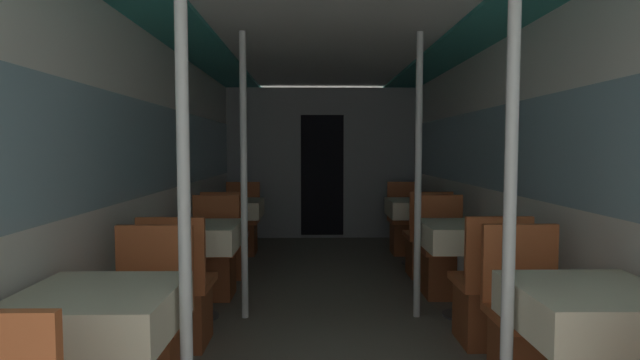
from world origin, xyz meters
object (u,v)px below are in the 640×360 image
object	(u,v)px
chair_left_near_1	(179,305)
dining_table_left_2	(234,210)
chair_left_far_1	(213,265)
chair_right_far_1	(443,265)
chair_right_near_2	(427,250)
dining_table_right_1	(463,238)
chair_right_far_0	(531,342)
chair_right_near_1	(488,304)
dining_table_left_0	(99,317)
support_pole_right_0	(510,201)
chair_right_far_2	(406,231)
support_pole_right_1	(418,177)
support_pole_left_0	(184,202)
chair_left_far_0	(146,344)
dining_table_right_0	(592,314)
dining_table_right_2	(416,210)
dining_table_left_1	(198,239)
support_pole_left_1	(244,177)
chair_left_far_2	(242,232)
chair_left_near_2	(226,250)

from	to	relation	value
chair_left_near_1	dining_table_left_2	bearing A→B (deg)	90.00
chair_left_far_1	chair_right_far_1	distance (m)	2.11
chair_left_far_1	dining_table_left_2	xyz separation A→B (m)	(0.00, 1.26, 0.35)
chair_left_far_1	chair_right_far_1	world-z (taller)	same
chair_left_far_1	chair_right_near_2	world-z (taller)	same
dining_table_right_1	chair_left_far_1	bearing A→B (deg)	164.68
chair_right_far_0	chair_right_near_1	bearing A→B (deg)	-90.00
dining_table_left_0	chair_right_far_0	size ratio (longest dim) A/B	0.83
dining_table_left_0	chair_left_far_1	xyz separation A→B (m)	(0.00, 2.41, -0.35)
support_pole_right_0	chair_right_near_2	world-z (taller)	support_pole_right_0
chair_right_near_1	chair_right_near_2	world-z (taller)	same
chair_left_far_1	chair_right_far_2	world-z (taller)	same
support_pole_right_1	chair_right_far_0	bearing A→B (deg)	-73.68
support_pole_left_0	support_pole_right_0	size ratio (longest dim) A/B	1.00
support_pole_left_0	chair_right_near_2	distance (m)	3.65
chair_left_far_1	chair_left_far_0	bearing A→B (deg)	90.00
chair_right_far_1	dining_table_left_2	bearing A→B (deg)	-30.73
dining_table_right_0	chair_right_near_1	size ratio (longest dim) A/B	0.83
dining_table_right_2	chair_left_far_0	bearing A→B (deg)	-124.36
dining_table_left_2	dining_table_right_2	size ratio (longest dim) A/B	1.00
chair_left_far_1	chair_right_far_1	bearing A→B (deg)	-180.00
chair_left_far_0	support_pole_left_0	world-z (taller)	support_pole_left_0
dining_table_right_0	chair_right_far_2	world-z (taller)	chair_right_far_2
dining_table_right_1	support_pole_right_0	bearing A→B (deg)	-101.33
chair_right_near_1	chair_right_far_2	xyz separation A→B (m)	(0.00, 2.99, 0.00)
chair_left_near_1	support_pole_right_1	distance (m)	2.02
dining_table_right_1	chair_right_far_1	size ratio (longest dim) A/B	0.83
chair_left_far_0	chair_right_far_0	xyz separation A→B (m)	(2.11, 0.00, 0.00)
chair_left_near_1	dining_table_right_0	world-z (taller)	chair_left_near_1
chair_left_far_0	support_pole_right_0	size ratio (longest dim) A/B	0.40
dining_table_left_1	chair_right_near_1	distance (m)	2.22
dining_table_right_2	chair_right_far_2	distance (m)	0.68
chair_left_far_0	support_pole_left_1	bearing A→B (deg)	-106.32
chair_left_far_1	chair_left_far_2	world-z (taller)	same
dining_table_left_1	chair_left_near_1	world-z (taller)	chair_left_near_1
chair_left_far_1	dining_table_right_1	distance (m)	2.22
dining_table_left_0	chair_right_far_0	xyz separation A→B (m)	(2.11, 0.58, -0.35)
chair_right_far_1	dining_table_right_2	bearing A→B (deg)	-90.00
chair_left_near_2	dining_table_left_1	bearing A→B (deg)	-90.00
support_pole_left_1	dining_table_right_1	size ratio (longest dim) A/B	3.00
chair_left_far_1	support_pole_right_0	xyz separation A→B (m)	(1.75, -2.41, 0.84)
chair_left_near_1	chair_left_near_2	size ratio (longest dim) A/B	1.00
dining_table_right_1	chair_right_near_1	world-z (taller)	chair_right_near_1
dining_table_left_2	dining_table_right_0	xyz separation A→B (m)	(2.11, -3.67, 0.00)
chair_right_far_0	dining_table_right_2	world-z (taller)	chair_right_far_0
support_pole_left_0	chair_left_near_1	world-z (taller)	support_pole_left_0
chair_right_far_1	support_pole_right_1	bearing A→B (deg)	57.58
dining_table_right_1	chair_right_near_2	world-z (taller)	chair_right_near_2
chair_left_near_1	dining_table_right_2	xyz separation A→B (m)	(2.11, 2.41, 0.35)
dining_table_right_1	dining_table_right_2	xyz separation A→B (m)	(0.00, 1.84, 0.00)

